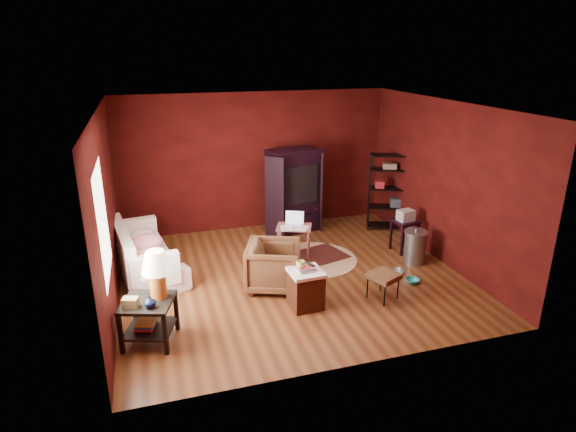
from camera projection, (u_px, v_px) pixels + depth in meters
The scene contains 18 objects.
room at pixel (290, 196), 7.56m from camera, with size 5.54×5.04×2.84m.
sofa at pixel (142, 253), 7.98m from camera, with size 2.00×0.58×0.78m, color white.
armchair at pixel (274, 264), 7.53m from camera, with size 0.81×0.76×0.83m, color black.
pet_bowl_steel at pixel (397, 267), 8.11m from camera, with size 0.25×0.06×0.25m, color #ADB0B4.
pet_bowl_turquoise at pixel (413, 277), 7.79m from camera, with size 0.22×0.07×0.22m, color teal.
vase at pixel (150, 302), 5.92m from camera, with size 0.15×0.16×0.15m, color #0B1238.
mug at pixel (301, 263), 6.85m from camera, with size 0.13×0.10×0.13m, color #DFDC6D.
side_table at pixel (152, 288), 6.09m from camera, with size 0.78×0.78×1.23m.
sofa_cushions at pixel (141, 254), 7.94m from camera, with size 1.04×2.00×0.80m.
hamper at pixel (306, 288), 7.02m from camera, with size 0.49×0.49×0.67m.
footstool at pixel (384, 277), 7.23m from camera, with size 0.54×0.54×0.42m.
rug_round at pixel (313, 259), 8.67m from camera, with size 1.65×1.65×0.01m.
rug_oriental at pixel (314, 257), 8.76m from camera, with size 1.31×1.04×0.01m.
laptop_desk at pixel (294, 229), 8.79m from camera, with size 0.74×0.65×0.77m.
tv_armoire at pixel (293, 190), 9.73m from camera, with size 1.32×0.89×1.71m.
wire_shelving at pixel (389, 189), 9.84m from camera, with size 0.85×0.61×1.60m.
small_stand at pixel (405, 221), 8.85m from camera, with size 0.46×0.46×0.81m.
trash_can at pixel (415, 247), 8.46m from camera, with size 0.45×0.45×0.64m.
Camera 1 is at (-2.15, -6.93, 3.64)m, focal length 30.00 mm.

